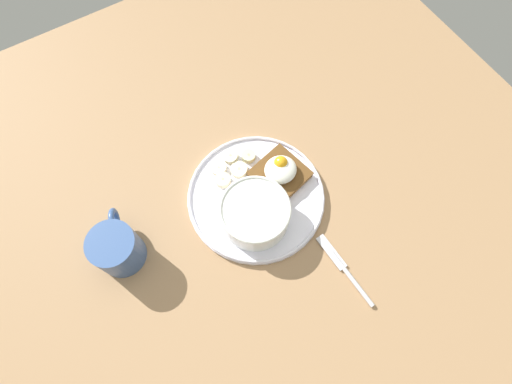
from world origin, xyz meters
TOP-DOWN VIEW (x-y plane):
  - ground_plane at (0.00, 0.00)cm, footprint 120.00×120.00cm
  - plate at (0.00, 0.00)cm, footprint 25.54×25.54cm
  - oatmeal_bowl at (-2.48, -3.74)cm, footprint 12.41×12.41cm
  - toast_slice at (5.96, 1.13)cm, footprint 10.72×10.72cm
  - poached_egg at (6.05, 1.27)cm, footprint 6.04×5.72cm
  - banana_slice_front at (-0.31, 6.13)cm, footprint 4.44×4.40cm
  - banana_slice_left at (3.00, 7.65)cm, footprint 3.00×3.03cm
  - banana_slice_back at (-3.71, 5.74)cm, footprint 3.62×3.66cm
  - banana_slice_right at (-3.14, 8.41)cm, footprint 4.10×4.13cm
  - banana_slice_inner at (0.24, 9.38)cm, footprint 4.04×4.00cm
  - coffee_mug at (-25.58, 3.06)cm, footprint 8.09×11.06cm
  - knife at (6.10, -19.69)cm, footprint 1.94×14.74cm

SIDE VIEW (x-z plane):
  - ground_plane at x=0.00cm, z-range 0.00..2.00cm
  - knife at x=6.10cm, z-range 2.00..2.80cm
  - plate at x=0.00cm, z-range 2.00..3.60cm
  - banana_slice_right at x=-3.14cm, z-range 2.93..4.05cm
  - banana_slice_front at x=-0.31cm, z-range 2.90..4.21cm
  - banana_slice_left at x=3.00cm, z-range 2.97..4.28cm
  - banana_slice_inner at x=0.24cm, z-range 2.93..4.32cm
  - banana_slice_back at x=-3.71cm, z-range 2.97..4.38cm
  - toast_slice at x=5.96cm, z-range 3.09..4.73cm
  - oatmeal_bowl at x=-2.48cm, z-range 2.96..8.55cm
  - poached_egg at x=6.05cm, z-range 4.33..7.67cm
  - coffee_mug at x=-25.58cm, z-range 2.12..10.06cm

